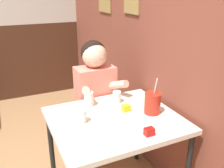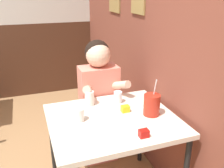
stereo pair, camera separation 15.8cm
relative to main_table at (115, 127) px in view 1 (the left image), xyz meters
The scene contains 9 objects.
brick_wall_right 1.36m from the main_table, 63.74° to the left, with size 0.08×4.70×2.70m.
main_table is the anchor object (origin of this frame).
person_seated 0.52m from the main_table, 84.15° to the left, with size 0.42×0.41×1.18m.
cocktail_pitcher 0.32m from the main_table, ahead, with size 0.12×0.12×0.28m.
glass_near_pitcher 0.29m from the main_table, 61.06° to the left, with size 0.07×0.07×0.09m.
glass_center 0.27m from the main_table, 169.47° to the left, with size 0.08×0.08×0.09m.
glass_far_side 0.31m from the main_table, 110.54° to the left, with size 0.07×0.07×0.11m.
condiment_ketchup 0.32m from the main_table, 71.32° to the right, with size 0.06×0.04×0.05m.
condiment_mustard 0.16m from the main_table, 25.87° to the left, with size 0.06×0.04×0.05m.
Camera 1 is at (0.23, -1.11, 1.60)m, focal length 40.00 mm.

